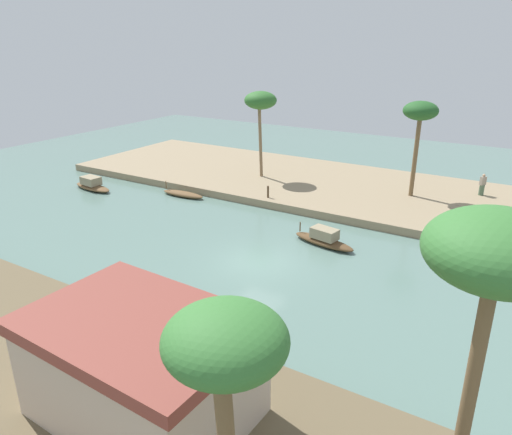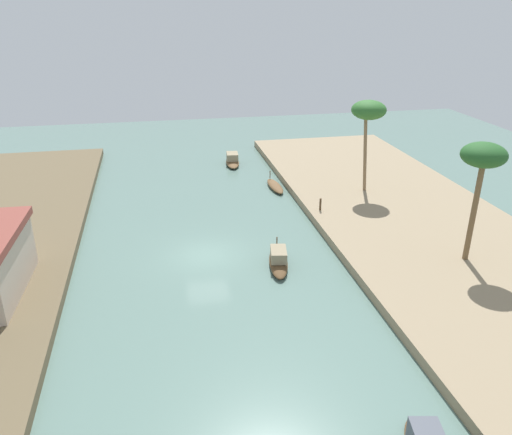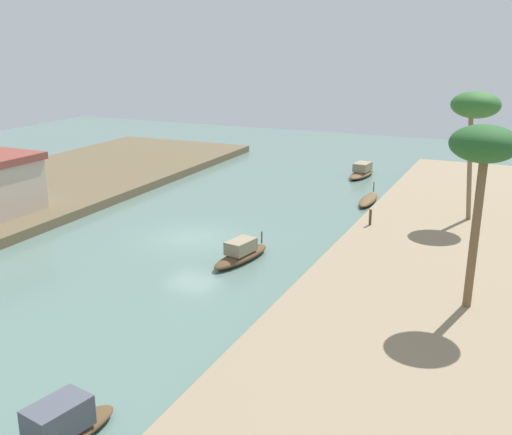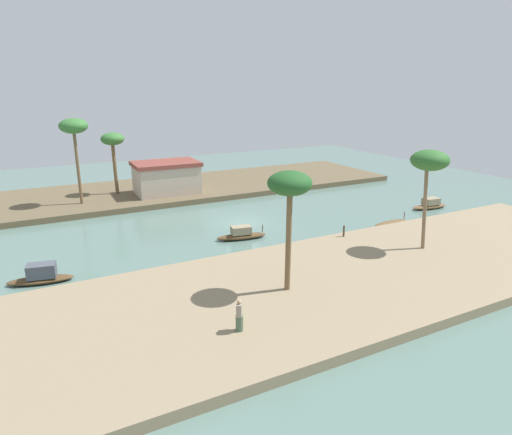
% 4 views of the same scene
% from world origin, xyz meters
% --- Properties ---
extents(river_water, '(74.89, 74.89, 0.00)m').
position_xyz_m(river_water, '(0.00, 0.00, 0.00)').
color(river_water, slate).
rests_on(river_water, ground).
extents(riverbank_left, '(46.95, 12.98, 0.54)m').
position_xyz_m(riverbank_left, '(0.00, -13.97, 0.27)').
color(riverbank_left, '#937F60').
rests_on(riverbank_left, ground).
extents(sampan_downstream_large, '(3.92, 1.52, 1.01)m').
position_xyz_m(sampan_downstream_large, '(17.65, -4.30, 0.37)').
color(sampan_downstream_large, brown).
rests_on(sampan_downstream_large, river_water).
extents(sampan_foreground, '(3.57, 1.02, 0.98)m').
position_xyz_m(sampan_foreground, '(10.50, -6.60, 0.19)').
color(sampan_foreground, brown).
rests_on(sampan_foreground, river_water).
extents(sampan_upstream_small, '(3.98, 1.71, 1.02)m').
position_xyz_m(sampan_upstream_small, '(-2.08, -3.82, 0.37)').
color(sampan_upstream_small, brown).
rests_on(sampan_upstream_small, river_water).
extents(sampan_with_tall_canopy, '(3.86, 1.84, 1.18)m').
position_xyz_m(sampan_with_tall_canopy, '(-16.15, -5.33, 0.45)').
color(sampan_with_tall_canopy, brown).
rests_on(sampan_with_tall_canopy, river_water).
extents(mooring_post, '(0.14, 0.14, 0.83)m').
position_xyz_m(mooring_post, '(4.17, -8.27, 0.96)').
color(mooring_post, '#4C3823').
rests_on(mooring_post, riverbank_left).
extents(palm_tree_left_near, '(2.34, 2.34, 6.61)m').
position_xyz_m(palm_tree_left_near, '(-4.29, -14.01, 6.29)').
color(palm_tree_left_near, brown).
rests_on(palm_tree_left_near, riverbank_left).
extents(palm_tree_left_far, '(2.50, 2.50, 6.74)m').
position_xyz_m(palm_tree_left_far, '(7.40, -12.63, 6.48)').
color(palm_tree_left_far, '#7F6647').
rests_on(palm_tree_left_far, riverbank_left).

